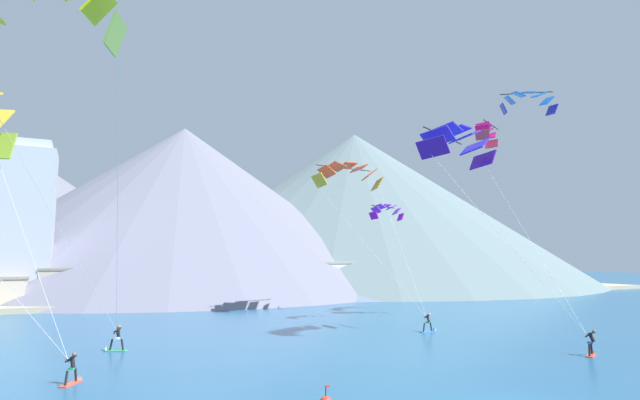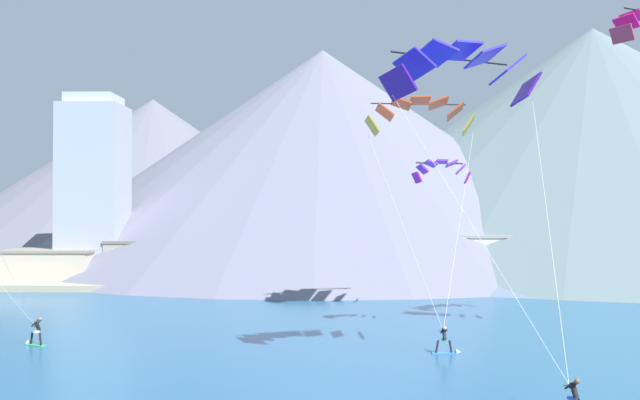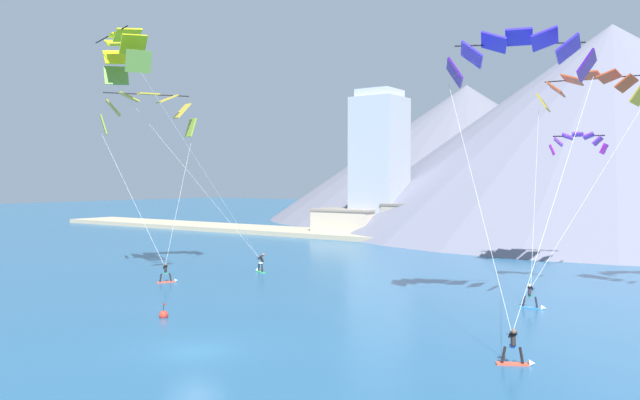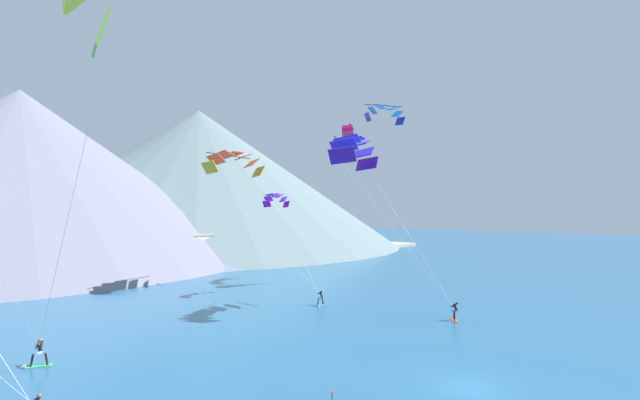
{
  "view_description": "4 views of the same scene",
  "coord_description": "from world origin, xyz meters",
  "views": [
    {
      "loc": [
        -17.02,
        -16.28,
        6.45
      ],
      "look_at": [
        -0.03,
        19.73,
        11.07
      ],
      "focal_mm": 28.0,
      "sensor_mm": 36.0,
      "label": 1
    },
    {
      "loc": [
        4.16,
        -22.25,
        8.35
      ],
      "look_at": [
        3.37,
        12.74,
        8.95
      ],
      "focal_mm": 40.0,
      "sensor_mm": 36.0,
      "label": 2
    },
    {
      "loc": [
        22.76,
        -21.52,
        8.46
      ],
      "look_at": [
        -1.92,
        13.5,
        7.11
      ],
      "focal_mm": 35.0,
      "sensor_mm": 36.0,
      "label": 3
    },
    {
      "loc": [
        -23.75,
        -9.43,
        9.85
      ],
      "look_at": [
        2.04,
        12.78,
        10.79
      ],
      "focal_mm": 24.0,
      "sensor_mm": 36.0,
      "label": 4
    }
  ],
  "objects": [
    {
      "name": "parafoil_kite_near_lead",
      "position": [
        10.91,
        35.02,
        16.4
      ],
      "size": [
        8.9,
        16.54,
        16.29
      ],
      "color": "gold"
    },
    {
      "name": "mountain_peak_central_summit",
      "position": [
        47.89,
        99.53,
        19.87
      ],
      "size": [
        116.45,
        116.45,
        39.73
      ],
      "color": "slate",
      "rests_on": "ground"
    },
    {
      "name": "shore_building_promenade_mid",
      "position": [
        18.81,
        59.3,
        2.91
      ],
      "size": [
        9.3,
        6.24,
        5.8
      ],
      "color": "silver",
      "rests_on": "ground"
    },
    {
      "name": "parafoil_kite_distant_low_drift",
      "position": [
        11.58,
        27.97,
        11.42
      ],
      "size": [
        4.19,
        1.97,
        1.72
      ],
      "color": "purple"
    },
    {
      "name": "highrise_tower",
      "position": [
        -24.48,
        61.2,
        10.88
      ],
      "size": [
        7.0,
        7.0,
        22.18
      ],
      "color": "#A8ADB7",
      "rests_on": "ground"
    },
    {
      "name": "mountain_peak_east_shoulder",
      "position": [
        1.95,
        94.22,
        17.51
      ],
      "size": [
        98.43,
        98.43,
        35.01
      ],
      "color": "slate",
      "rests_on": "ground"
    },
    {
      "name": "shore_building_harbour_front",
      "position": [
        -28.23,
        58.53,
        2.08
      ],
      "size": [
        10.13,
        7.05,
        4.14
      ],
      "color": "beige",
      "rests_on": "ground"
    },
    {
      "name": "mountain_peak_far_spur",
      "position": [
        37.67,
        97.63,
        11.68
      ],
      "size": [
        105.72,
        105.72,
        23.36
      ],
      "color": "slate",
      "rests_on": "ground"
    },
    {
      "name": "shore_building_quay_east",
      "position": [
        -19.33,
        60.17,
        2.56
      ],
      "size": [
        5.92,
        5.41,
        5.09
      ],
      "color": "#A89E8E",
      "rests_on": "ground"
    },
    {
      "name": "kitesurfer_far_left",
      "position": [
        -14.78,
        22.13,
        0.57
      ],
      "size": [
        1.73,
        1.16,
        1.8
      ],
      "color": "#33B266",
      "rests_on": "ground"
    },
    {
      "name": "kitesurfer_near_lead",
      "position": [
        10.73,
        20.0,
        0.52
      ],
      "size": [
        1.76,
        0.66,
        1.74
      ],
      "color": "#337FDB",
      "rests_on": "ground"
    },
    {
      "name": "shoreline_strip",
      "position": [
        0.0,
        56.35,
        0.35
      ],
      "size": [
        180.0,
        10.0,
        0.7
      ],
      "primitive_type": "cube",
      "color": "tan",
      "rests_on": "ground"
    },
    {
      "name": "mountain_peak_west_ridge",
      "position": [
        -29.87,
        108.86,
        14.66
      ],
      "size": [
        86.08,
        86.08,
        29.32
      ],
      "color": "slate",
      "rests_on": "ground"
    },
    {
      "name": "parafoil_kite_mid_center",
      "position": [
        10.89,
        15.93,
        16.12
      ],
      "size": [
        8.77,
        12.08,
        15.98
      ],
      "color": "#3F118C"
    }
  ]
}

